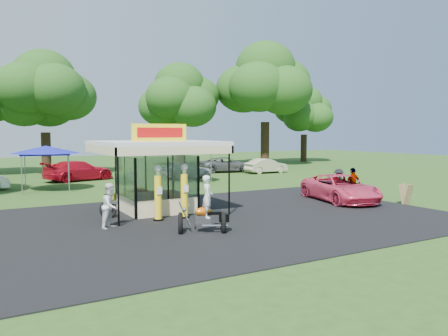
{
  "coord_description": "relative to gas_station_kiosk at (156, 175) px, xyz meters",
  "views": [
    {
      "loc": [
        -9.33,
        -14.61,
        3.75
      ],
      "look_at": [
        1.16,
        4.0,
        2.04
      ],
      "focal_mm": 35.0,
      "sensor_mm": 36.0,
      "label": 1
    }
  ],
  "objects": [
    {
      "name": "gas_station_kiosk",
      "position": [
        0.0,
        0.0,
        0.0
      ],
      "size": [
        5.4,
        5.4,
        4.18
      ],
      "color": "white",
      "rests_on": "ground"
    },
    {
      "name": "motorcycle",
      "position": [
        -0.01,
        -5.2,
        -0.9
      ],
      "size": [
        1.99,
        1.55,
        2.27
      ],
      "rotation": [
        0.0,
        0.0,
        -0.43
      ],
      "color": "black",
      "rests_on": "ground"
    },
    {
      "name": "gas_pump_left",
      "position": [
        -0.74,
        -2.2,
        -0.62
      ],
      "size": [
        0.45,
        0.45,
        2.42
      ],
      "color": "black",
      "rests_on": "ground"
    },
    {
      "name": "gas_pump_right",
      "position": [
        0.47,
        -2.21,
        -0.61
      ],
      "size": [
        0.45,
        0.45,
        2.44
      ],
      "color": "black",
      "rests_on": "ground"
    },
    {
      "name": "spectator_east_a",
      "position": [
        10.97,
        -0.8,
        -0.94
      ],
      "size": [
        1.22,
        1.2,
        1.68
      ],
      "primitive_type": "imported",
      "rotation": [
        0.0,
        0.0,
        3.89
      ],
      "color": "black",
      "rests_on": "ground"
    },
    {
      "name": "oak_far_c",
      "position": [
        -2.08,
        22.0,
        5.09
      ],
      "size": [
        9.19,
        9.19,
        10.83
      ],
      "color": "black",
      "rests_on": "ground"
    },
    {
      "name": "bg_car_e",
      "position": [
        16.23,
        14.12,
        -1.09
      ],
      "size": [
        4.22,
        1.58,
        1.38
      ],
      "primitive_type": "imported",
      "rotation": [
        0.0,
        0.0,
        1.6
      ],
      "color": "#BEB791",
      "rests_on": "ground"
    },
    {
      "name": "kiosk_car",
      "position": [
        -0.0,
        2.21,
        -1.3
      ],
      "size": [
        2.82,
        1.13,
        0.96
      ],
      "primitive_type": "imported",
      "rotation": [
        0.0,
        0.0,
        1.57
      ],
      "color": "yellow",
      "rests_on": "ground"
    },
    {
      "name": "oak_far_f",
      "position": [
        30.07,
        25.36,
        4.48
      ],
      "size": [
        8.1,
        8.1,
        9.75
      ],
      "color": "black",
      "rests_on": "ground"
    },
    {
      "name": "ground",
      "position": [
        2.0,
        -4.99,
        -1.78
      ],
      "size": [
        120.0,
        120.0,
        0.0
      ],
      "primitive_type": "plane",
      "color": "#2A4D18",
      "rests_on": "ground"
    },
    {
      "name": "oak_far_d",
      "position": [
        12.35,
        25.35,
        5.4
      ],
      "size": [
        9.47,
        9.47,
        11.28
      ],
      "color": "black",
      "rests_on": "ground"
    },
    {
      "name": "oak_far_e",
      "position": [
        21.99,
        22.65,
        7.19
      ],
      "size": [
        11.8,
        11.8,
        14.05
      ],
      "color": "black",
      "rests_on": "ground"
    },
    {
      "name": "tent_east",
      "position": [
        6.75,
        10.86,
        0.7
      ],
      "size": [
        3.93,
        3.93,
        2.75
      ],
      "rotation": [
        0.0,
        0.0,
        -0.04
      ],
      "color": "gray",
      "rests_on": "ground"
    },
    {
      "name": "spare_tires",
      "position": [
        -2.47,
        -0.58,
        -1.41
      ],
      "size": [
        0.95,
        0.85,
        0.77
      ],
      "rotation": [
        0.0,
        0.0,
        0.53
      ],
      "color": "black",
      "rests_on": "ground"
    },
    {
      "name": "spectator_west",
      "position": [
        -2.87,
        -2.59,
        -0.88
      ],
      "size": [
        1.11,
        1.09,
        1.8
      ],
      "primitive_type": "imported",
      "rotation": [
        0.0,
        0.0,
        0.72
      ],
      "color": "white",
      "rests_on": "ground"
    },
    {
      "name": "a_frame_sign",
      "position": [
        12.2,
        -4.48,
        -1.23
      ],
      "size": [
        0.64,
        0.62,
        1.09
      ],
      "rotation": [
        0.0,
        0.0,
        0.14
      ],
      "color": "#593819",
      "rests_on": "ground"
    },
    {
      "name": "tent_west",
      "position": [
        -3.53,
        10.77,
        0.88
      ],
      "size": [
        4.21,
        4.21,
        2.95
      ],
      "rotation": [
        0.0,
        0.0,
        -0.16
      ],
      "color": "gray",
      "rests_on": "ground"
    },
    {
      "name": "pink_sedan",
      "position": [
        9.88,
        -2.05,
        -1.04
      ],
      "size": [
        3.56,
        5.74,
        1.48
      ],
      "primitive_type": "imported",
      "rotation": [
        0.0,
        0.0,
        -0.22
      ],
      "color": "#F24168",
      "rests_on": "ground"
    },
    {
      "name": "bg_car_b",
      "position": [
        -0.47,
        15.99,
        -0.99
      ],
      "size": [
        5.89,
        3.78,
        1.59
      ],
      "primitive_type": "imported",
      "rotation": [
        0.0,
        0.0,
        1.88
      ],
      "color": "red",
      "rests_on": "ground"
    },
    {
      "name": "bg_car_c",
      "position": [
        7.75,
        13.42,
        -1.07
      ],
      "size": [
        4.35,
        2.07,
        1.43
      ],
      "primitive_type": "imported",
      "rotation": [
        0.0,
        0.0,
        1.66
      ],
      "color": "#B9B9BE",
      "rests_on": "ground"
    },
    {
      "name": "asphalt_apron",
      "position": [
        2.0,
        -2.99,
        -1.76
      ],
      "size": [
        20.0,
        14.0,
        0.04
      ],
      "primitive_type": "cube",
      "color": "black",
      "rests_on": "ground"
    },
    {
      "name": "bg_car_d",
      "position": [
        13.57,
        16.9,
        -1.07
      ],
      "size": [
        5.56,
        3.5,
        1.43
      ],
      "primitive_type": "imported",
      "rotation": [
        0.0,
        0.0,
        1.34
      ],
      "color": "#505153",
      "rests_on": "ground"
    },
    {
      "name": "spectator_east_b",
      "position": [
        10.81,
        -2.08,
        -0.87
      ],
      "size": [
        1.08,
        0.46,
        1.83
      ],
      "primitive_type": "imported",
      "rotation": [
        0.0,
        0.0,
        3.16
      ],
      "color": "gray",
      "rests_on": "ground"
    }
  ]
}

